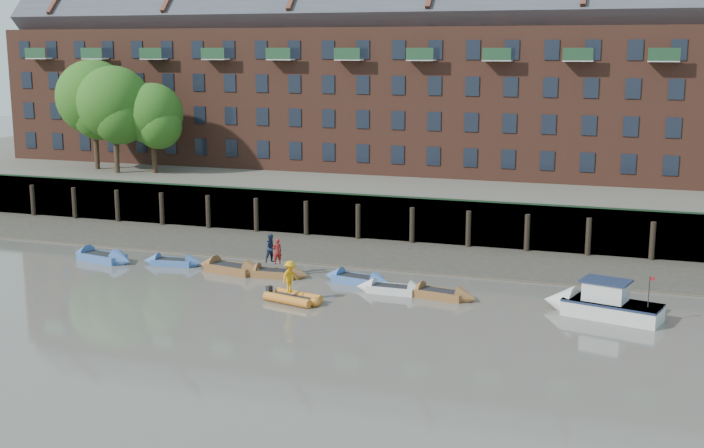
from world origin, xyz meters
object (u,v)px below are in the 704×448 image
at_px(rowboat_0, 102,257).
at_px(rowboat_4, 357,279).
at_px(rowboat_2, 231,268).
at_px(motor_launch, 593,303).
at_px(person_rower_a, 277,251).
at_px(rib_tender, 295,298).
at_px(person_rower_b, 271,248).
at_px(person_rib_crew, 290,277).
at_px(rowboat_6, 440,294).
at_px(rowboat_3, 275,273).
at_px(rowboat_5, 392,289).
at_px(rowboat_1, 173,262).

bearing_deg(rowboat_0, rowboat_4, 11.95).
relative_size(rowboat_2, motor_launch, 0.80).
bearing_deg(person_rower_a, rib_tender, 83.79).
height_order(rowboat_0, person_rower_b, person_rower_b).
bearing_deg(rowboat_2, rib_tender, -26.79).
distance_m(motor_launch, person_rib_crew, 15.99).
bearing_deg(rowboat_6, rowboat_3, -176.35).
distance_m(rowboat_3, rib_tender, 5.66).
height_order(rib_tender, person_rib_crew, person_rib_crew).
bearing_deg(rowboat_5, rib_tender, -141.70).
bearing_deg(person_rower_b, person_rib_crew, -104.12).
distance_m(rowboat_0, rowboat_4, 17.42).
height_order(motor_launch, person_rib_crew, person_rib_crew).
xyz_separation_m(person_rower_a, person_rower_b, (-0.47, 0.21, 0.10)).
xyz_separation_m(motor_launch, person_rower_b, (-18.95, 1.99, 1.06)).
relative_size(rowboat_5, person_rib_crew, 2.37).
bearing_deg(motor_launch, rowboat_3, 8.57).
xyz_separation_m(rowboat_4, rib_tender, (-1.95, -4.84, 0.02)).
bearing_deg(rowboat_3, rowboat_6, -10.51).
bearing_deg(rowboat_3, person_rower_b, 145.57).
bearing_deg(person_rib_crew, person_rower_a, 49.44).
bearing_deg(person_rower_a, rowboat_4, 143.05).
bearing_deg(rowboat_5, rowboat_0, 176.45).
height_order(rowboat_2, rowboat_3, rowboat_2).
bearing_deg(motor_launch, rowboat_5, 10.63).
height_order(rowboat_6, motor_launch, motor_launch).
height_order(rowboat_2, rowboat_6, rowboat_2).
height_order(rib_tender, person_rower_a, person_rower_a).
xyz_separation_m(rowboat_2, rowboat_3, (2.98, -0.11, -0.03)).
xyz_separation_m(rowboat_3, person_rower_b, (-0.30, 0.18, 1.48)).
xyz_separation_m(rowboat_3, person_rower_a, (0.17, -0.04, 1.38)).
relative_size(rowboat_2, rowboat_5, 1.22).
xyz_separation_m(rowboat_3, rowboat_5, (7.65, -1.14, -0.00)).
height_order(rowboat_5, rowboat_6, rowboat_6).
bearing_deg(person_rower_b, rowboat_6, -55.60).
distance_m(rowboat_0, rib_tender, 16.17).
bearing_deg(rowboat_1, motor_launch, -12.34).
relative_size(rowboat_4, motor_launch, 0.72).
height_order(rowboat_2, rowboat_5, rowboat_2).
relative_size(rowboat_1, rowboat_5, 0.99).
height_order(motor_launch, person_rower_a, person_rower_a).
height_order(rowboat_5, person_rower_a, person_rower_a).
bearing_deg(rowboat_1, rowboat_0, 178.57).
bearing_deg(rowboat_2, motor_launch, 5.69).
distance_m(rowboat_0, rowboat_5, 19.94).
xyz_separation_m(rowboat_4, person_rib_crew, (-2.23, -4.81, 1.18)).
bearing_deg(rowboat_2, person_rower_a, 8.19).
distance_m(rib_tender, person_rib_crew, 1.19).
relative_size(rowboat_0, rowboat_6, 1.15).
height_order(rowboat_1, motor_launch, motor_launch).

